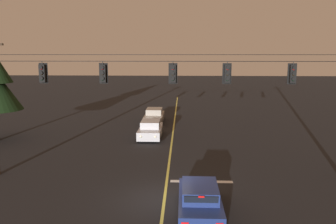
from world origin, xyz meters
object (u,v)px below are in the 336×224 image
at_px(traffic_light_left_inner, 103,73).
at_px(car_waiting_near_lane, 200,200).
at_px(car_oncoming_trailing, 154,116).
at_px(traffic_light_centre, 173,74).
at_px(car_oncoming_lead, 151,130).
at_px(traffic_light_leftmost, 42,73).
at_px(traffic_light_right_inner, 227,74).
at_px(traffic_light_rightmost, 293,74).

height_order(traffic_light_left_inner, car_waiting_near_lane, traffic_light_left_inner).
bearing_deg(car_oncoming_trailing, traffic_light_centre, -81.67).
xyz_separation_m(car_waiting_near_lane, car_oncoming_lead, (-3.42, 14.10, -0.00)).
distance_m(car_waiting_near_lane, car_oncoming_lead, 14.51).
xyz_separation_m(traffic_light_leftmost, traffic_light_centre, (7.12, 0.00, 0.00)).
xyz_separation_m(traffic_light_right_inner, car_waiting_near_lane, (-1.60, -4.59, -5.19)).
height_order(car_oncoming_lead, car_oncoming_trailing, same).
distance_m(traffic_light_leftmost, car_oncoming_trailing, 17.34).
relative_size(traffic_light_left_inner, traffic_light_rightmost, 1.00).
bearing_deg(car_oncoming_lead, traffic_light_left_inner, -100.00).
height_order(traffic_light_left_inner, traffic_light_centre, same).
bearing_deg(traffic_light_leftmost, traffic_light_centre, 0.00).
bearing_deg(car_oncoming_trailing, traffic_light_leftmost, -106.88).
bearing_deg(car_oncoming_lead, traffic_light_leftmost, -117.76).
distance_m(traffic_light_left_inner, car_waiting_near_lane, 8.60).
relative_size(traffic_light_right_inner, car_waiting_near_lane, 0.28).
distance_m(traffic_light_centre, car_oncoming_trailing, 16.82).
relative_size(car_waiting_near_lane, car_oncoming_lead, 0.98).
bearing_deg(traffic_light_left_inner, car_waiting_near_lane, -41.98).
height_order(traffic_light_left_inner, traffic_light_right_inner, same).
xyz_separation_m(traffic_light_leftmost, car_waiting_near_lane, (8.43, -4.59, -5.19)).
xyz_separation_m(traffic_light_left_inner, car_oncoming_lead, (1.68, 9.51, -5.19)).
bearing_deg(traffic_light_leftmost, traffic_light_right_inner, 0.00).
distance_m(traffic_light_leftmost, traffic_light_rightmost, 13.48).
height_order(traffic_light_leftmost, traffic_light_centre, same).
bearing_deg(traffic_light_rightmost, traffic_light_centre, 180.00).
bearing_deg(traffic_light_right_inner, traffic_light_rightmost, 0.00).
bearing_deg(car_oncoming_trailing, traffic_light_right_inner, -71.74).
distance_m(traffic_light_rightmost, car_waiting_near_lane, 8.58).
bearing_deg(car_oncoming_trailing, car_oncoming_lead, -88.15).
xyz_separation_m(traffic_light_left_inner, traffic_light_right_inner, (6.70, 0.00, 0.00)).
xyz_separation_m(traffic_light_left_inner, traffic_light_rightmost, (10.15, 0.00, 0.00)).
relative_size(traffic_light_left_inner, traffic_light_centre, 1.00).
bearing_deg(traffic_light_left_inner, traffic_light_right_inner, 0.00).
bearing_deg(traffic_light_right_inner, traffic_light_centre, 180.00).
xyz_separation_m(traffic_light_rightmost, car_oncoming_trailing, (-8.68, 15.83, -5.19)).
height_order(traffic_light_leftmost, traffic_light_rightmost, same).
relative_size(traffic_light_centre, car_oncoming_lead, 0.28).
relative_size(traffic_light_right_inner, traffic_light_rightmost, 1.00).
height_order(traffic_light_leftmost, traffic_light_right_inner, same).
xyz_separation_m(traffic_light_centre, car_waiting_near_lane, (1.30, -4.59, -5.19)).
distance_m(traffic_light_right_inner, car_waiting_near_lane, 7.11).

